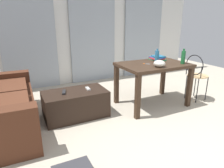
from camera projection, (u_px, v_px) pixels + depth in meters
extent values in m
plane|color=#B2A893|center=(140.00, 112.00, 3.32)|extent=(8.28, 8.28, 0.00)
cube|color=silver|center=(92.00, 31.00, 4.76)|extent=(5.57, 0.10, 2.42)
cube|color=#99A3AD|center=(29.00, 41.00, 4.14)|extent=(1.11, 0.03, 2.08)
cube|color=#99A3AD|center=(93.00, 38.00, 4.74)|extent=(1.11, 0.03, 2.08)
cube|color=#99A3AD|center=(143.00, 36.00, 5.34)|extent=(1.11, 0.03, 2.08)
cube|color=#4C2819|center=(2.00, 114.00, 2.78)|extent=(0.91, 1.83, 0.42)
cube|color=#4C2819|center=(2.00, 78.00, 3.38)|extent=(0.87, 0.22, 0.18)
cube|color=#552D1C|center=(4.00, 88.00, 3.03)|extent=(0.64, 0.69, 0.10)
cube|color=#552D1C|center=(2.00, 106.00, 2.42)|extent=(0.64, 0.69, 0.10)
cube|color=black|center=(76.00, 104.00, 3.12)|extent=(0.96, 0.53, 0.41)
cube|color=#382619|center=(154.00, 65.00, 3.40)|extent=(1.16, 0.79, 0.05)
cube|color=#382619|center=(138.00, 97.00, 2.99)|extent=(0.07, 0.07, 0.70)
cube|color=#382619|center=(189.00, 87.00, 3.44)|extent=(0.07, 0.07, 0.70)
cube|color=#382619|center=(116.00, 84.00, 3.58)|extent=(0.07, 0.07, 0.70)
cube|color=#382619|center=(163.00, 77.00, 4.03)|extent=(0.07, 0.07, 0.70)
cylinder|color=tan|center=(198.00, 76.00, 3.71)|extent=(0.37, 0.37, 0.02)
cylinder|color=black|center=(207.00, 89.00, 3.73)|extent=(0.02, 0.02, 0.46)
cylinder|color=black|center=(195.00, 85.00, 3.95)|extent=(0.02, 0.02, 0.46)
cylinder|color=black|center=(197.00, 91.00, 3.61)|extent=(0.02, 0.02, 0.46)
cylinder|color=black|center=(186.00, 87.00, 3.83)|extent=(0.02, 0.02, 0.46)
torus|color=black|center=(194.00, 65.00, 3.58)|extent=(0.03, 0.37, 0.37)
cylinder|color=black|center=(201.00, 73.00, 3.48)|extent=(0.02, 0.02, 0.21)
cylinder|color=black|center=(187.00, 69.00, 3.74)|extent=(0.02, 0.02, 0.21)
cylinder|color=#195B2D|center=(183.00, 57.00, 3.33)|extent=(0.07, 0.07, 0.21)
cylinder|color=#195B2D|center=(184.00, 50.00, 3.30)|extent=(0.03, 0.03, 0.04)
cylinder|color=teal|center=(157.00, 57.00, 3.43)|extent=(0.07, 0.07, 0.20)
cylinder|color=teal|center=(157.00, 50.00, 3.39)|extent=(0.03, 0.03, 0.03)
ellipsoid|color=beige|center=(159.00, 64.00, 3.12)|extent=(0.18, 0.18, 0.11)
cube|color=#2D7F56|center=(157.00, 60.00, 3.66)|extent=(0.21, 0.28, 0.02)
cube|color=red|center=(157.00, 58.00, 3.65)|extent=(0.23, 0.25, 0.02)
cube|color=#33519E|center=(157.00, 57.00, 3.66)|extent=(0.20, 0.29, 0.01)
cube|color=#1E668C|center=(158.00, 56.00, 3.64)|extent=(0.19, 0.21, 0.02)
cube|color=#9EA0A5|center=(148.00, 64.00, 3.35)|extent=(0.07, 0.06, 0.00)
torus|color=orange|center=(144.00, 64.00, 3.36)|extent=(0.03, 0.03, 0.00)
cube|color=#9EA0A5|center=(147.00, 64.00, 3.34)|extent=(0.05, 0.08, 0.00)
torus|color=orange|center=(144.00, 64.00, 3.37)|extent=(0.03, 0.03, 0.00)
cube|color=#232326|center=(64.00, 92.00, 2.98)|extent=(0.09, 0.18, 0.03)
cube|color=#B7B7B2|center=(88.00, 89.00, 3.14)|extent=(0.06, 0.14, 0.02)
cube|color=#313135|center=(72.00, 168.00, 1.86)|extent=(0.36, 0.20, 0.02)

